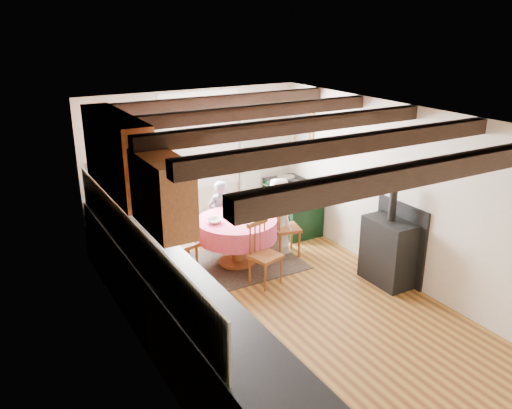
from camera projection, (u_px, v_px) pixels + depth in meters
floor at (288, 311)px, 6.45m from camera, size 3.60×5.50×0.00m
ceiling at (293, 118)px, 5.63m from camera, size 3.60×5.50×0.00m
wall_back at (195, 166)px, 8.29m from camera, size 3.60×0.00×2.40m
wall_front at (497, 341)px, 3.80m from camera, size 3.60×0.00×2.40m
wall_left at (140, 254)px, 5.20m from camera, size 0.00×5.50×2.40m
wall_right at (404, 196)px, 6.88m from camera, size 0.00×5.50×2.40m
beam_a at (435, 170)px, 4.03m from camera, size 3.60×0.16×0.16m
beam_b at (352, 144)px, 4.85m from camera, size 3.60×0.16×0.16m
beam_c at (292, 126)px, 5.67m from camera, size 3.60×0.16×0.16m
beam_d at (248, 112)px, 6.48m from camera, size 3.60×0.16×0.16m
beam_e at (214, 102)px, 7.30m from camera, size 3.60×0.16×0.16m
splash_left at (133, 243)px, 5.45m from camera, size 0.02×4.50×0.55m
splash_back at (134, 175)px, 7.80m from camera, size 1.40×0.02×0.55m
base_cabinet_left at (172, 312)px, 5.60m from camera, size 0.60×5.30×0.88m
base_cabinet_back at (141, 228)px, 7.81m from camera, size 1.30×0.60×0.88m
worktop_left at (172, 273)px, 5.45m from camera, size 0.64×5.30×0.04m
worktop_back at (139, 200)px, 7.64m from camera, size 1.30×0.64×0.04m
wall_cabinet_glass at (117, 153)px, 6.00m from camera, size 0.34×1.80×0.90m
wall_cabinet_solid at (162, 193)px, 4.80m from camera, size 0.34×0.90×0.70m
window_frame at (201, 141)px, 8.19m from camera, size 1.34×0.03×1.54m
window_pane at (200, 140)px, 8.19m from camera, size 1.20×0.01×1.40m
curtain_left at (153, 180)px, 7.89m from camera, size 0.35×0.10×2.10m
curtain_right at (250, 165)px, 8.68m from camera, size 0.35×0.10×2.10m
curtain_rod at (201, 103)px, 7.91m from camera, size 2.00×0.03×0.03m
wall_picture at (304, 128)px, 8.58m from camera, size 0.04×0.50×0.60m
wall_plate at (253, 128)px, 8.58m from camera, size 0.30×0.02×0.30m
rug at (237, 263)px, 7.68m from camera, size 1.77×1.38×0.01m
dining_table at (237, 242)px, 7.56m from camera, size 1.16×1.16×0.70m
chair_near at (266, 254)px, 6.96m from camera, size 0.47×0.48×0.89m
chair_left at (179, 241)px, 7.18m from camera, size 0.54×0.53×1.03m
chair_right at (286, 226)px, 7.84m from camera, size 0.49×0.48×0.93m
aga_range at (293, 206)px, 8.73m from camera, size 0.62×0.95×0.88m
cast_iron_stove at (390, 234)px, 6.92m from camera, size 0.42×0.70×1.41m
child_far at (220, 214)px, 8.11m from camera, size 0.40×0.26×1.08m
child_right at (279, 216)px, 7.87m from camera, size 0.41×0.60×1.19m
bowl_a at (215, 221)px, 7.32m from camera, size 0.24×0.24×0.05m
bowl_b at (245, 217)px, 7.46m from camera, size 0.27×0.27×0.06m
cup at (249, 213)px, 7.53m from camera, size 0.13×0.13×0.10m
canister_tall at (129, 193)px, 7.52m from camera, size 0.13×0.13×0.21m
canister_wide at (138, 190)px, 7.73m from camera, size 0.17×0.17×0.19m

